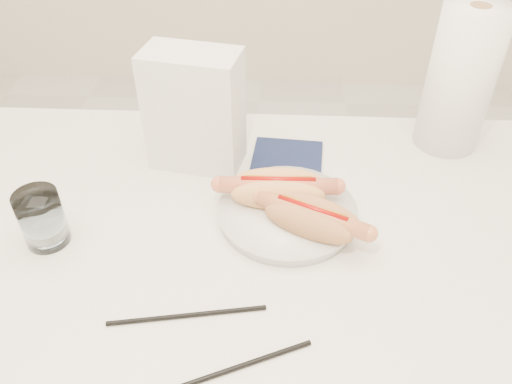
{
  "coord_description": "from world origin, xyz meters",
  "views": [
    {
      "loc": [
        0.1,
        -0.55,
        1.32
      ],
      "look_at": [
        0.07,
        0.05,
        0.82
      ],
      "focal_mm": 35.99,
      "sensor_mm": 36.0,
      "label": 1
    }
  ],
  "objects_px": {
    "hotdog_right": "(312,218)",
    "paper_towel_roll": "(460,80)",
    "water_glass": "(42,218)",
    "napkin_box": "(195,111)",
    "hotdog_left": "(278,189)",
    "table": "(210,273)",
    "plate": "(287,214)"
  },
  "relations": [
    {
      "from": "plate",
      "to": "paper_towel_roll",
      "type": "xyz_separation_m",
      "value": [
        0.31,
        0.24,
        0.13
      ]
    },
    {
      "from": "hotdog_left",
      "to": "paper_towel_roll",
      "type": "distance_m",
      "value": 0.4
    },
    {
      "from": "hotdog_right",
      "to": "paper_towel_roll",
      "type": "relative_size",
      "value": 0.65
    },
    {
      "from": "paper_towel_roll",
      "to": "hotdog_right",
      "type": "bearing_deg",
      "value": -133.97
    },
    {
      "from": "hotdog_left",
      "to": "napkin_box",
      "type": "height_order",
      "value": "napkin_box"
    },
    {
      "from": "hotdog_left",
      "to": "hotdog_right",
      "type": "bearing_deg",
      "value": -52.18
    },
    {
      "from": "table",
      "to": "water_glass",
      "type": "bearing_deg",
      "value": 179.02
    },
    {
      "from": "hotdog_left",
      "to": "paper_towel_roll",
      "type": "xyz_separation_m",
      "value": [
        0.32,
        0.22,
        0.09
      ]
    },
    {
      "from": "napkin_box",
      "to": "water_glass",
      "type": "bearing_deg",
      "value": -121.79
    },
    {
      "from": "table",
      "to": "hotdog_right",
      "type": "xyz_separation_m",
      "value": [
        0.16,
        0.03,
        0.1
      ]
    },
    {
      "from": "plate",
      "to": "paper_towel_roll",
      "type": "height_order",
      "value": "paper_towel_roll"
    },
    {
      "from": "hotdog_left",
      "to": "plate",
      "type": "bearing_deg",
      "value": -54.88
    },
    {
      "from": "plate",
      "to": "paper_towel_roll",
      "type": "bearing_deg",
      "value": 37.81
    },
    {
      "from": "hotdog_left",
      "to": "hotdog_right",
      "type": "xyz_separation_m",
      "value": [
        0.05,
        -0.06,
        -0.0
      ]
    },
    {
      "from": "table",
      "to": "hotdog_right",
      "type": "bearing_deg",
      "value": 11.12
    },
    {
      "from": "water_glass",
      "to": "paper_towel_roll",
      "type": "relative_size",
      "value": 0.34
    },
    {
      "from": "hotdog_left",
      "to": "napkin_box",
      "type": "xyz_separation_m",
      "value": [
        -0.15,
        0.13,
        0.07
      ]
    },
    {
      "from": "hotdog_left",
      "to": "paper_towel_roll",
      "type": "bearing_deg",
      "value": 32.58
    },
    {
      "from": "paper_towel_roll",
      "to": "table",
      "type": "bearing_deg",
      "value": -143.99
    },
    {
      "from": "plate",
      "to": "paper_towel_roll",
      "type": "distance_m",
      "value": 0.41
    },
    {
      "from": "plate",
      "to": "water_glass",
      "type": "xyz_separation_m",
      "value": [
        -0.37,
        -0.07,
        0.04
      ]
    },
    {
      "from": "table",
      "to": "plate",
      "type": "relative_size",
      "value": 5.48
    },
    {
      "from": "hotdog_left",
      "to": "water_glass",
      "type": "relative_size",
      "value": 2.08
    },
    {
      "from": "plate",
      "to": "napkin_box",
      "type": "height_order",
      "value": "napkin_box"
    },
    {
      "from": "water_glass",
      "to": "hotdog_left",
      "type": "bearing_deg",
      "value": 14.47
    },
    {
      "from": "plate",
      "to": "hotdog_left",
      "type": "xyz_separation_m",
      "value": [
        -0.02,
        0.02,
        0.03
      ]
    },
    {
      "from": "water_glass",
      "to": "table",
      "type": "bearing_deg",
      "value": -0.98
    },
    {
      "from": "table",
      "to": "hotdog_left",
      "type": "distance_m",
      "value": 0.18
    },
    {
      "from": "water_glass",
      "to": "napkin_box",
      "type": "bearing_deg",
      "value": 47.1
    },
    {
      "from": "hotdog_right",
      "to": "paper_towel_roll",
      "type": "distance_m",
      "value": 0.4
    },
    {
      "from": "table",
      "to": "napkin_box",
      "type": "relative_size",
      "value": 5.53
    },
    {
      "from": "table",
      "to": "water_glass",
      "type": "xyz_separation_m",
      "value": [
        -0.25,
        0.0,
        0.11
      ]
    }
  ]
}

